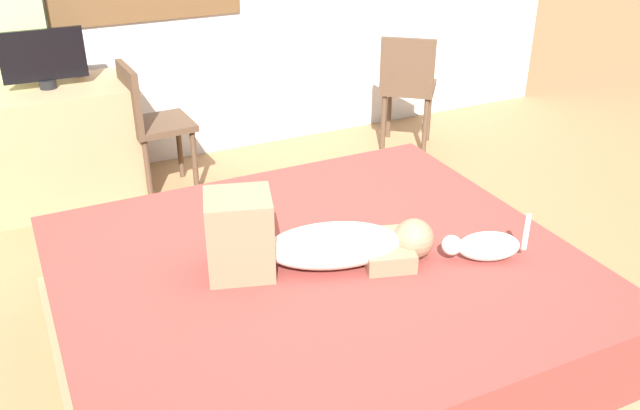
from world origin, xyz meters
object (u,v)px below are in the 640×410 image
(desk, at_px, (62,145))
(bed, at_px, (319,310))
(tv_monitor, at_px, (43,58))
(chair_by_desk, at_px, (149,119))
(person_lying, at_px, (310,241))
(chair_spare, at_px, (408,84))
(cat, at_px, (484,246))
(cup, at_px, (78,68))

(desk, bearing_deg, bed, -69.50)
(tv_monitor, distance_m, chair_by_desk, 0.69)
(person_lying, bearing_deg, chair_by_desk, 96.16)
(person_lying, relative_size, chair_by_desk, 1.09)
(desk, distance_m, tv_monitor, 0.55)
(tv_monitor, bearing_deg, chair_by_desk, -15.59)
(desk, height_order, chair_spare, chair_spare)
(desk, bearing_deg, tv_monitor, 180.00)
(tv_monitor, height_order, chair_spare, tv_monitor)
(tv_monitor, xyz_separation_m, chair_by_desk, (0.54, -0.15, -0.41))
(bed, relative_size, chair_spare, 2.51)
(desk, bearing_deg, chair_by_desk, -15.93)
(cat, bearing_deg, bed, 155.47)
(cup, height_order, chair_by_desk, chair_by_desk)
(cup, relative_size, chair_by_desk, 0.11)
(person_lying, bearing_deg, cat, -22.60)
(person_lying, distance_m, desk, 2.23)
(bed, height_order, cup, cup)
(bed, bearing_deg, desk, 110.50)
(tv_monitor, xyz_separation_m, chair_spare, (2.39, -0.24, -0.41))
(cat, relative_size, chair_spare, 0.39)
(bed, height_order, person_lying, person_lying)
(tv_monitor, relative_size, chair_by_desk, 0.56)
(cup, height_order, chair_spare, chair_spare)
(person_lying, height_order, tv_monitor, tv_monitor)
(cat, bearing_deg, chair_spare, 65.46)
(bed, distance_m, chair_spare, 2.46)
(chair_spare, bearing_deg, person_lying, -131.49)
(chair_spare, bearing_deg, chair_by_desk, 177.31)
(desk, distance_m, chair_by_desk, 0.56)
(person_lying, distance_m, cat, 0.72)
(tv_monitor, height_order, chair_by_desk, tv_monitor)
(person_lying, bearing_deg, desk, 109.37)
(desk, bearing_deg, cat, -59.38)
(bed, bearing_deg, person_lying, -171.79)
(tv_monitor, bearing_deg, bed, -69.21)
(tv_monitor, bearing_deg, desk, 0.00)
(person_lying, relative_size, cat, 2.77)
(person_lying, relative_size, cup, 9.84)
(desk, distance_m, chair_spare, 2.39)
(person_lying, distance_m, chair_spare, 2.48)
(cat, bearing_deg, chair_by_desk, 111.55)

